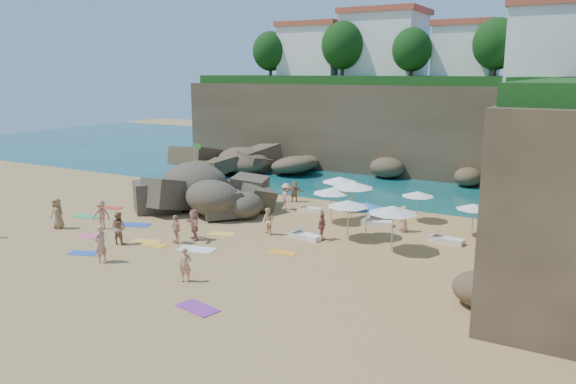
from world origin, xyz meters
The scene contains 48 objects.
ground centered at (0.00, 0.00, 0.00)m, with size 120.00×120.00×0.00m, color tan.
seawater centered at (0.00, 30.00, 0.00)m, with size 120.00×120.00×0.00m, color #0C4751.
cliff_back centered at (2.00, 25.00, 4.00)m, with size 44.00×8.00×8.00m, color brown.
rock_promontory centered at (-11.00, 16.00, 0.00)m, with size 12.00×7.00×2.00m, color brown, non-canonical shape.
clifftop_buildings centered at (2.96, 25.79, 11.24)m, with size 28.48×9.48×7.00m.
clifftop_trees centered at (4.78, 19.52, 11.26)m, with size 35.60×23.82×4.40m.
marina_masts centered at (-16.50, 30.00, 3.00)m, with size 3.10×0.10×6.00m.
rock_outcrop centered at (-4.00, 3.37, 0.00)m, with size 7.16×5.37×2.86m, color brown, non-canonical shape.
flag_pole centered at (-10.52, 9.76, 2.24)m, with size 0.68×0.07×3.51m.
parasol_0 centered at (5.07, 5.71, 2.28)m, with size 2.63×2.63×2.49m.
parasol_1 centered at (3.18, 7.93, 2.07)m, with size 2.38×2.38×2.25m.
parasol_2 centered at (4.14, 4.63, 2.01)m, with size 2.32×2.32×2.19m.
parasol_4 centered at (14.11, 4.41, 1.90)m, with size 2.18×2.18×2.07m.
parasol_5 centered at (8.68, 7.54, 1.75)m, with size 2.01×2.01×1.90m.
parasol_7 centered at (12.40, 5.86, 1.73)m, with size 1.99×1.99×1.88m.
parasol_8 centered at (9.34, 1.01, 2.22)m, with size 2.56×2.56×2.42m.
parasol_9 centered at (6.45, 1.92, 2.03)m, with size 2.34×2.34×2.21m.
parasol_10 centered at (7.24, 2.65, 1.85)m, with size 2.13×2.13×2.01m.
parasol_11 centered at (14.83, 2.29, 1.92)m, with size 2.22×2.22×2.10m.
lounger_0 centered at (6.89, 5.33, 0.15)m, with size 1.89×0.63×0.29m, color white.
lounger_1 centered at (1.71, 6.48, 0.13)m, with size 1.62×0.54×0.25m, color white.
lounger_2 centered at (4.03, 8.76, 0.15)m, with size 1.98×0.66×0.31m, color silver.
lounger_3 centered at (4.46, 0.80, 0.14)m, with size 1.77×0.59×0.27m, color white.
lounger_4 centered at (11.47, 3.90, 0.15)m, with size 1.88×0.63×0.29m, color silver.
lounger_5 centered at (4.34, 0.77, 0.13)m, with size 1.72×0.57×0.27m, color white.
towel_0 centered at (-4.33, -7.22, 0.01)m, with size 1.47×0.73×0.03m, color blue.
towel_1 centered at (-6.38, -4.91, 0.01)m, with size 1.62×0.81×0.03m, color #E2577A.
towel_2 centered at (-2.16, -4.32, 0.01)m, with size 1.47×0.73×0.03m, color yellow.
towel_4 centered at (-2.95, -4.10, 0.01)m, with size 1.63×0.81×0.03m, color yellow.
towel_6 centered at (5.14, -9.73, 0.02)m, with size 1.78×0.89×0.03m, color #832D93.
towel_7 centered at (-10.54, 0.55, 0.01)m, with size 1.54×0.77×0.03m, color red.
towel_8 centered at (-5.93, -1.86, 0.02)m, with size 1.76×0.88×0.03m, color blue.
towel_10 centered at (4.54, -2.05, 0.01)m, with size 1.48×0.74×0.03m, color #FFA428.
towel_11 centered at (-10.11, -1.92, 0.02)m, with size 1.80×0.90×0.03m, color #2EA365.
towel_12 centered at (-0.20, -0.85, 0.01)m, with size 1.52×0.76×0.03m, color yellow.
towel_13 centered at (0.37, -3.84, 0.02)m, with size 1.94×0.97×0.03m, color white.
person_stand_1 centered at (-3.93, -5.10, 0.90)m, with size 0.88×0.68×1.80m, color #AF7557.
person_stand_2 centered at (0.09, 6.10, 0.91)m, with size 1.17×0.48×1.81m, color #F6A48C.
person_stand_3 centered at (5.29, 1.02, 0.77)m, with size 0.91×0.38×1.55m, color #A76353.
person_stand_4 centered at (8.71, 4.85, 0.77)m, with size 0.76×0.41×1.55m, color tan.
person_stand_5 centered at (-0.59, 8.46, 0.75)m, with size 1.40×0.40×1.51m, color tan.
person_stand_6 centered at (-2.44, -7.70, 0.94)m, with size 0.69×0.45×1.88m, color tan.
person_lie_0 centered at (-6.98, -3.53, 0.23)m, with size 1.11×1.72×0.46m, color tan.
person_lie_1 centered at (-1.33, -3.47, 0.19)m, with size 0.90×1.54×0.38m, color #E5B182.
person_lie_2 centered at (-9.40, -4.66, 0.24)m, with size 0.88×1.80×0.48m, color olive.
person_lie_3 centered at (-0.85, -2.50, 0.23)m, with size 1.60×1.73×0.46m, color tan.
person_lie_4 centered at (2.86, -7.70, 0.18)m, with size 0.55×1.51×0.36m, color tan.
person_lie_5 centered at (2.19, 0.35, 0.29)m, with size 0.75×1.54×0.58m, color #F9C78D.
Camera 1 is at (18.47, -25.94, 9.14)m, focal length 35.00 mm.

